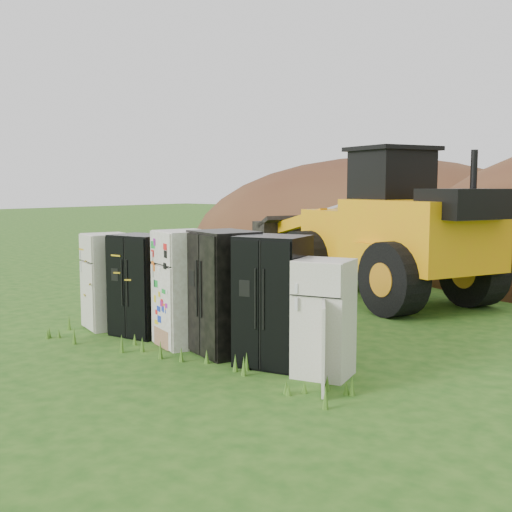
{
  "coord_description": "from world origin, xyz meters",
  "views": [
    {
      "loc": [
        6.95,
        -7.45,
        2.65
      ],
      "look_at": [
        -0.58,
        2.0,
        1.31
      ],
      "focal_mm": 45.0,
      "sensor_mm": 36.0,
      "label": 1
    }
  ],
  "objects_px": {
    "fridge_dark_mid": "(224,293)",
    "fridge_open_door": "(324,318)",
    "fridge_black_side": "(141,285)",
    "wheel_loader": "(366,222)",
    "fridge_sticker": "(184,288)",
    "fridge_leftmost": "(107,281)",
    "fridge_black_right": "(273,301)"
  },
  "relations": [
    {
      "from": "fridge_black_side",
      "to": "fridge_sticker",
      "type": "distance_m",
      "value": 1.12
    },
    {
      "from": "fridge_leftmost",
      "to": "fridge_sticker",
      "type": "xyz_separation_m",
      "value": [
        2.05,
        -0.04,
        0.07
      ]
    },
    {
      "from": "fridge_black_side",
      "to": "fridge_black_right",
      "type": "height_order",
      "value": "fridge_black_right"
    },
    {
      "from": "fridge_black_side",
      "to": "fridge_open_door",
      "type": "bearing_deg",
      "value": -6.69
    },
    {
      "from": "fridge_black_side",
      "to": "fridge_sticker",
      "type": "xyz_separation_m",
      "value": [
        1.12,
        -0.04,
        0.06
      ]
    },
    {
      "from": "fridge_leftmost",
      "to": "wheel_loader",
      "type": "distance_m",
      "value": 6.61
    },
    {
      "from": "fridge_dark_mid",
      "to": "fridge_black_right",
      "type": "relative_size",
      "value": 1.01
    },
    {
      "from": "fridge_sticker",
      "to": "fridge_black_right",
      "type": "distance_m",
      "value": 1.86
    },
    {
      "from": "fridge_dark_mid",
      "to": "fridge_open_door",
      "type": "relative_size",
      "value": 1.19
    },
    {
      "from": "fridge_dark_mid",
      "to": "fridge_black_side",
      "type": "bearing_deg",
      "value": -162.3
    },
    {
      "from": "fridge_sticker",
      "to": "fridge_open_door",
      "type": "bearing_deg",
      "value": 19.8
    },
    {
      "from": "fridge_leftmost",
      "to": "fridge_sticker",
      "type": "distance_m",
      "value": 2.05
    },
    {
      "from": "fridge_sticker",
      "to": "fridge_dark_mid",
      "type": "relative_size",
      "value": 0.98
    },
    {
      "from": "fridge_dark_mid",
      "to": "fridge_open_door",
      "type": "xyz_separation_m",
      "value": [
        1.89,
        -0.05,
        -0.15
      ]
    },
    {
      "from": "fridge_black_side",
      "to": "fridge_leftmost",
      "type": "bearing_deg",
      "value": 174.22
    },
    {
      "from": "fridge_open_door",
      "to": "fridge_leftmost",
      "type": "bearing_deg",
      "value": 166.0
    },
    {
      "from": "fridge_sticker",
      "to": "wheel_loader",
      "type": "relative_size",
      "value": 0.26
    },
    {
      "from": "fridge_sticker",
      "to": "fridge_black_right",
      "type": "xyz_separation_m",
      "value": [
        1.86,
        -0.04,
        0.01
      ]
    },
    {
      "from": "fridge_leftmost",
      "to": "fridge_open_door",
      "type": "height_order",
      "value": "fridge_leftmost"
    },
    {
      "from": "fridge_sticker",
      "to": "fridge_open_door",
      "type": "distance_m",
      "value": 2.76
    },
    {
      "from": "fridge_leftmost",
      "to": "fridge_black_right",
      "type": "bearing_deg",
      "value": 18.82
    },
    {
      "from": "fridge_leftmost",
      "to": "wheel_loader",
      "type": "height_order",
      "value": "wheel_loader"
    },
    {
      "from": "fridge_dark_mid",
      "to": "fridge_leftmost",
      "type": "bearing_deg",
      "value": -162.13
    },
    {
      "from": "fridge_black_side",
      "to": "wheel_loader",
      "type": "bearing_deg",
      "value": 75.14
    },
    {
      "from": "fridge_dark_mid",
      "to": "fridge_open_door",
      "type": "distance_m",
      "value": 1.89
    },
    {
      "from": "fridge_black_side",
      "to": "fridge_open_door",
      "type": "xyz_separation_m",
      "value": [
        3.87,
        -0.08,
        -0.08
      ]
    },
    {
      "from": "fridge_open_door",
      "to": "wheel_loader",
      "type": "relative_size",
      "value": 0.23
    },
    {
      "from": "fridge_dark_mid",
      "to": "wheel_loader",
      "type": "height_order",
      "value": "wheel_loader"
    },
    {
      "from": "fridge_black_side",
      "to": "wheel_loader",
      "type": "relative_size",
      "value": 0.25
    },
    {
      "from": "fridge_black_side",
      "to": "fridge_black_right",
      "type": "distance_m",
      "value": 2.98
    },
    {
      "from": "fridge_black_right",
      "to": "wheel_loader",
      "type": "height_order",
      "value": "wheel_loader"
    },
    {
      "from": "fridge_open_door",
      "to": "wheel_loader",
      "type": "xyz_separation_m",
      "value": [
        -2.84,
        6.33,
        0.94
      ]
    }
  ]
}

